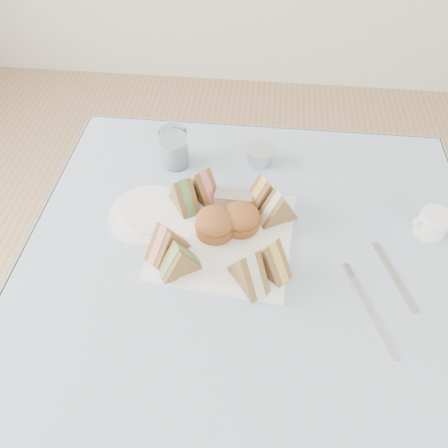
# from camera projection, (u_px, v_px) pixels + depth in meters

# --- Properties ---
(floor) EXTENTS (4.00, 4.00, 0.00)m
(floor) POSITION_uv_depth(u_px,v_px,m) (240.00, 394.00, 1.51)
(floor) COLOR #9E7751
(floor) RESTS_ON ground
(table) EXTENTS (0.90, 0.90, 0.74)m
(table) POSITION_uv_depth(u_px,v_px,m) (243.00, 346.00, 1.23)
(table) COLOR brown
(table) RESTS_ON floor
(tablecloth) EXTENTS (1.02, 1.02, 0.01)m
(tablecloth) POSITION_uv_depth(u_px,v_px,m) (249.00, 270.00, 0.94)
(tablecloth) COLOR #AFBFCF
(tablecloth) RESTS_ON table
(serving_plate) EXTENTS (0.33, 0.33, 0.01)m
(serving_plate) POSITION_uv_depth(u_px,v_px,m) (224.00, 237.00, 0.99)
(serving_plate) COLOR white
(serving_plate) RESTS_ON tablecloth
(sandwich_fl_a) EXTENTS (0.10, 0.10, 0.09)m
(sandwich_fl_a) POSITION_uv_depth(u_px,v_px,m) (166.00, 240.00, 0.92)
(sandwich_fl_a) COLOR olive
(sandwich_fl_a) RESTS_ON serving_plate
(sandwich_fl_b) EXTENTS (0.10, 0.08, 0.08)m
(sandwich_fl_b) POSITION_uv_depth(u_px,v_px,m) (179.00, 258.00, 0.90)
(sandwich_fl_b) COLOR olive
(sandwich_fl_b) RESTS_ON serving_plate
(sandwich_fr_a) EXTENTS (0.10, 0.10, 0.09)m
(sandwich_fr_a) POSITION_uv_depth(u_px,v_px,m) (270.00, 256.00, 0.90)
(sandwich_fr_a) COLOR olive
(sandwich_fr_a) RESTS_ON serving_plate
(sandwich_fr_b) EXTENTS (0.10, 0.11, 0.09)m
(sandwich_fr_b) POSITION_uv_depth(u_px,v_px,m) (249.00, 268.00, 0.88)
(sandwich_fr_b) COLOR olive
(sandwich_fr_b) RESTS_ON serving_plate
(sandwich_bl_a) EXTENTS (0.09, 0.10, 0.08)m
(sandwich_bl_a) POSITION_uv_depth(u_px,v_px,m) (183.00, 193.00, 1.02)
(sandwich_bl_a) COLOR olive
(sandwich_bl_a) RESTS_ON serving_plate
(sandwich_bl_b) EXTENTS (0.10, 0.10, 0.09)m
(sandwich_bl_b) POSITION_uv_depth(u_px,v_px,m) (203.00, 184.00, 1.04)
(sandwich_bl_b) COLOR olive
(sandwich_bl_b) RESTS_ON serving_plate
(sandwich_br_a) EXTENTS (0.10, 0.09, 0.08)m
(sandwich_br_a) POSITION_uv_depth(u_px,v_px,m) (278.00, 206.00, 0.99)
(sandwich_br_a) COLOR olive
(sandwich_br_a) RESTS_ON serving_plate
(sandwich_br_b) EXTENTS (0.11, 0.09, 0.09)m
(sandwich_br_b) POSITION_uv_depth(u_px,v_px,m) (263.00, 192.00, 1.02)
(sandwich_br_b) COLOR olive
(sandwich_br_b) RESTS_ON serving_plate
(scone_left) EXTENTS (0.10, 0.10, 0.06)m
(scone_left) POSITION_uv_depth(u_px,v_px,m) (215.00, 223.00, 0.97)
(scone_left) COLOR #A36C35
(scone_left) RESTS_ON serving_plate
(scone_right) EXTENTS (0.10, 0.10, 0.06)m
(scone_right) POSITION_uv_depth(u_px,v_px,m) (241.00, 218.00, 0.98)
(scone_right) COLOR #A36C35
(scone_right) RESTS_ON serving_plate
(pastry_slice) EXTENTS (0.09, 0.04, 0.04)m
(pastry_slice) POSITION_uv_depth(u_px,v_px,m) (234.00, 200.00, 1.03)
(pastry_slice) COLOR #BAB08A
(pastry_slice) RESTS_ON serving_plate
(side_plate) EXTENTS (0.23, 0.23, 0.01)m
(side_plate) POSITION_uv_depth(u_px,v_px,m) (149.00, 214.00, 1.04)
(side_plate) COLOR white
(side_plate) RESTS_ON tablecloth
(water_glass) EXTENTS (0.08, 0.08, 0.11)m
(water_glass) POSITION_uv_depth(u_px,v_px,m) (174.00, 148.00, 1.13)
(water_glass) COLOR white
(water_glass) RESTS_ON tablecloth
(tea_strainer) EXTENTS (0.10, 0.10, 0.04)m
(tea_strainer) POSITION_uv_depth(u_px,v_px,m) (260.00, 156.00, 1.15)
(tea_strainer) COLOR #B9BAC0
(tea_strainer) RESTS_ON tablecloth
(knife) EXTENTS (0.07, 0.18, 0.00)m
(knife) POSITION_uv_depth(u_px,v_px,m) (394.00, 275.00, 0.93)
(knife) COLOR #B9BAC0
(knife) RESTS_ON tablecloth
(fork) EXTENTS (0.08, 0.18, 0.00)m
(fork) POSITION_uv_depth(u_px,v_px,m) (373.00, 316.00, 0.87)
(fork) COLOR #B9BAC0
(fork) RESTS_ON tablecloth
(creamer_jug) EXTENTS (0.08, 0.08, 0.06)m
(creamer_jug) POSITION_uv_depth(u_px,v_px,m) (432.00, 224.00, 0.99)
(creamer_jug) COLOR white
(creamer_jug) RESTS_ON tablecloth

